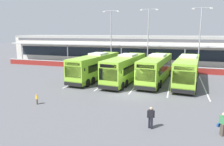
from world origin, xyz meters
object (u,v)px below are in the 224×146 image
at_px(coach_bus_right_centre, 187,71).
at_px(pedestrian_with_handbag, 223,123).
at_px(coach_bus_left_centre, 126,69).
at_px(lamp_post_east, 200,35).
at_px(lamp_post_centre, 148,35).
at_px(pedestrian_in_dark_coat, 151,117).
at_px(coach_bus_leftmost, 96,67).
at_px(coach_bus_centre, 156,69).
at_px(pedestrian_child, 37,99).
at_px(lamp_post_west, 111,35).

relative_size(coach_bus_right_centre, pedestrian_with_handbag, 7.61).
bearing_deg(coach_bus_left_centre, lamp_post_east, 47.86).
bearing_deg(coach_bus_left_centre, lamp_post_centre, 82.51).
xyz_separation_m(pedestrian_with_handbag, pedestrian_in_dark_coat, (-4.72, -0.36, 0.02)).
distance_m(coach_bus_right_centre, pedestrian_in_dark_coat, 15.20).
height_order(coach_bus_leftmost, coach_bus_right_centre, same).
height_order(coach_bus_leftmost, pedestrian_with_handbag, coach_bus_leftmost).
distance_m(lamp_post_centre, lamp_post_east, 8.86).
xyz_separation_m(pedestrian_in_dark_coat, lamp_post_centre, (-3.88, 24.99, 5.42)).
bearing_deg(pedestrian_in_dark_coat, lamp_post_centre, 98.82).
bearing_deg(coach_bus_centre, pedestrian_with_handbag, -67.82).
distance_m(coach_bus_centre, pedestrian_child, 16.41).
relative_size(pedestrian_with_handbag, pedestrian_in_dark_coat, 1.00).
relative_size(coach_bus_left_centre, pedestrian_in_dark_coat, 7.61).
height_order(pedestrian_in_dark_coat, lamp_post_east, lamp_post_east).
relative_size(coach_bus_centre, pedestrian_child, 12.28).
relative_size(coach_bus_centre, lamp_post_west, 1.12).
height_order(coach_bus_centre, lamp_post_east, lamp_post_east).
xyz_separation_m(coach_bus_left_centre, coach_bus_centre, (4.08, 1.02, 0.00)).
xyz_separation_m(coach_bus_leftmost, lamp_post_centre, (6.07, 10.78, 4.50)).
relative_size(pedestrian_in_dark_coat, pedestrian_child, 1.61).
distance_m(coach_bus_left_centre, lamp_post_centre, 11.99).
xyz_separation_m(coach_bus_leftmost, pedestrian_in_dark_coat, (9.95, -14.21, -0.91)).
bearing_deg(pedestrian_child, lamp_post_west, 90.34).
xyz_separation_m(coach_bus_left_centre, pedestrian_child, (-5.79, -12.03, -1.24)).
distance_m(coach_bus_centre, lamp_post_east, 12.90).
bearing_deg(lamp_post_centre, lamp_post_west, 173.56).
xyz_separation_m(pedestrian_with_handbag, lamp_post_west, (-15.98, 25.46, 5.43)).
bearing_deg(coach_bus_centre, lamp_post_east, 59.02).
bearing_deg(coach_bus_centre, coach_bus_leftmost, -174.83).
distance_m(pedestrian_with_handbag, lamp_post_centre, 26.64).
xyz_separation_m(pedestrian_with_handbag, lamp_post_east, (0.25, 24.99, 5.43)).
bearing_deg(coach_bus_leftmost, pedestrian_child, -95.48).
bearing_deg(coach_bus_left_centre, coach_bus_right_centre, 6.44).
bearing_deg(lamp_post_east, lamp_post_west, 178.35).
distance_m(coach_bus_leftmost, lamp_post_east, 19.16).
relative_size(pedestrian_with_handbag, pedestrian_child, 1.61).
height_order(coach_bus_centre, lamp_post_west, lamp_post_west).
relative_size(coach_bus_leftmost, pedestrian_with_handbag, 7.61).
height_order(coach_bus_centre, coach_bus_right_centre, same).
relative_size(pedestrian_with_handbag, lamp_post_east, 0.15).
height_order(coach_bus_left_centre, lamp_post_west, lamp_post_west).
distance_m(coach_bus_left_centre, lamp_post_west, 14.00).
relative_size(coach_bus_centre, pedestrian_in_dark_coat, 7.61).
distance_m(pedestrian_child, lamp_post_centre, 24.83).
relative_size(coach_bus_left_centre, coach_bus_right_centre, 1.00).
distance_m(coach_bus_centre, pedestrian_in_dark_coat, 15.08).
height_order(coach_bus_right_centre, pedestrian_in_dark_coat, coach_bus_right_centre).
relative_size(coach_bus_leftmost, lamp_post_west, 1.12).
bearing_deg(lamp_post_east, coach_bus_centre, -120.98).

